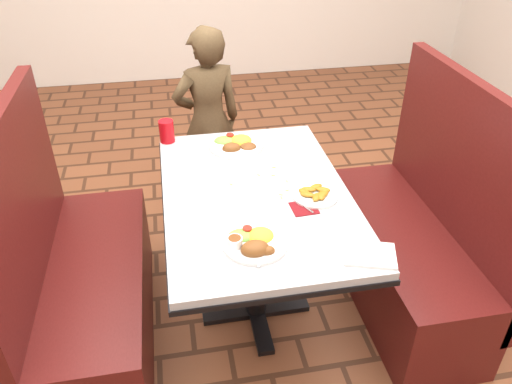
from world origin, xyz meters
TOP-DOWN VIEW (x-y plane):
  - dining_table at (0.00, 0.00)m, footprint 0.81×1.21m
  - booth_bench_left at (-0.80, 0.00)m, footprint 0.47×1.20m
  - booth_bench_right at (0.80, 0.00)m, footprint 0.47×1.20m
  - diner_person at (-0.10, 1.08)m, footprint 0.49×0.37m
  - near_dinner_plate at (-0.08, -0.36)m, footprint 0.25×0.25m
  - far_dinner_plate at (-0.02, 0.43)m, footprint 0.27×0.27m
  - plantain_plate at (0.24, -0.08)m, footprint 0.20×0.20m
  - maroon_napkin at (0.17, -0.16)m, footprint 0.11×0.11m
  - spoon_utensil at (0.17, -0.14)m, footprint 0.07×0.13m
  - red_tumbler at (-0.36, 0.55)m, footprint 0.08×0.08m
  - paper_napkin at (0.33, -0.49)m, footprint 0.22×0.19m
  - knife_utensil at (-0.11, -0.38)m, footprint 0.01×0.18m
  - fork_utensil at (-0.06, -0.42)m, footprint 0.06×0.15m
  - lettuce_shreds at (0.04, 0.06)m, footprint 0.28×0.32m

SIDE VIEW (x-z plane):
  - booth_bench_left at x=-0.80m, z-range -0.26..0.92m
  - booth_bench_right at x=0.80m, z-range -0.26..0.92m
  - diner_person at x=-0.10m, z-range 0.00..1.19m
  - dining_table at x=0.00m, z-range 0.28..1.03m
  - lettuce_shreds at x=0.04m, z-range 0.75..0.75m
  - maroon_napkin at x=0.17m, z-range 0.75..0.75m
  - spoon_utensil at x=0.17m, z-range 0.75..0.76m
  - paper_napkin at x=0.33m, z-range 0.75..0.76m
  - fork_utensil at x=-0.06m, z-range 0.76..0.76m
  - knife_utensil at x=-0.11m, z-range 0.76..0.76m
  - plantain_plate at x=0.24m, z-range 0.75..0.78m
  - far_dinner_plate at x=-0.02m, z-range 0.74..0.81m
  - near_dinner_plate at x=-0.08m, z-range 0.74..0.82m
  - red_tumbler at x=-0.36m, z-range 0.75..0.86m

